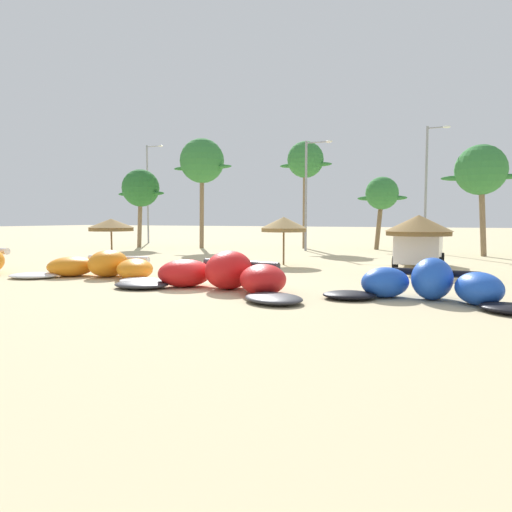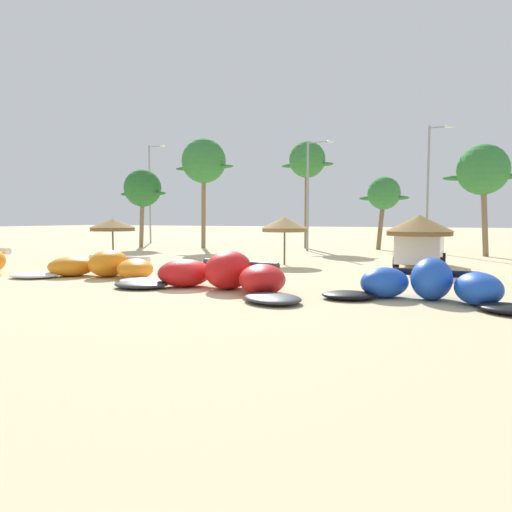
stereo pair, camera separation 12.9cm
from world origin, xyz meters
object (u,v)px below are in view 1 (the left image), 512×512
beach_umbrella_near_palms (419,225)px  lamppost_west (149,189)px  palm_leftmost (141,189)px  beach_umbrella_near_van (111,225)px  beach_umbrella_middle (284,224)px  kite_left (103,267)px  kite_left_of_center (222,276)px  palm_center_right (481,171)px  lamppost_east_center (428,183)px  palm_left (202,162)px  palm_left_of_gap (305,161)px  parked_car_second (420,246)px  palm_center_left (382,194)px  kite_center (430,285)px  lamppost_west_center (308,189)px

beach_umbrella_near_palms → lamppost_west: 32.76m
palm_leftmost → lamppost_west: (-4.03, 6.56, 0.47)m
beach_umbrella_near_van → beach_umbrella_middle: beach_umbrella_middle is taller
kite_left → kite_left_of_center: bearing=-10.0°
palm_center_right → lamppost_east_center: (-3.48, 2.56, -0.48)m
beach_umbrella_near_van → beach_umbrella_near_palms: 17.05m
kite_left → kite_left_of_center: (6.30, -1.11, 0.08)m
palm_left → lamppost_west: bearing=150.9°
palm_left → lamppost_west: size_ratio=0.93×
beach_umbrella_near_van → palm_left_of_gap: size_ratio=0.30×
lamppost_west → lamppost_east_center: (27.03, -2.74, -0.38)m
palm_left → palm_left_of_gap: 8.62m
parked_car_second → palm_center_left: 14.46m
palm_left → palm_center_left: palm_left is taller
lamppost_west → lamppost_east_center: lamppost_west is taller
kite_center → lamppost_west_center: 23.14m
palm_left → palm_center_right: 21.25m
palm_leftmost → palm_left_of_gap: size_ratio=0.76×
beach_umbrella_middle → parked_car_second: beach_umbrella_middle is taller
beach_umbrella_middle → palm_leftmost: size_ratio=0.39×
beach_umbrella_near_palms → palm_leftmost: size_ratio=0.46×
kite_left → lamppost_west: lamppost_west is taller
kite_left → palm_left: size_ratio=0.84×
kite_left_of_center → parked_car_second: (5.46, 11.26, 0.57)m
palm_left_of_gap → palm_leftmost: bearing=-161.1°
palm_left_of_gap → palm_center_left: bearing=8.5°
palm_center_right → kite_left: bearing=-127.0°
palm_left → kite_left: bearing=-71.3°
lamppost_west_center → kite_center: bearing=-62.7°
beach_umbrella_near_van → palm_leftmost: bearing=120.3°
parked_car_second → beach_umbrella_near_palms: bearing=-86.6°
beach_umbrella_near_van → palm_leftmost: 13.77m
beach_umbrella_near_van → lamppost_west_center: 15.63m
parked_car_second → palm_leftmost: bearing=161.4°
kite_left_of_center → lamppost_east_center: bearing=78.2°
beach_umbrella_near_van → kite_left_of_center: bearing=-33.6°
palm_left_of_gap → beach_umbrella_middle: bearing=-76.1°
kite_left_of_center → palm_left: bearing=122.1°
palm_leftmost → palm_center_right: size_ratio=0.91×
palm_center_left → kite_left_of_center: bearing=-92.9°
lamppost_west_center → lamppost_east_center: size_ratio=0.91×
beach_umbrella_near_van → kite_left: bearing=-51.7°
beach_umbrella_middle → palm_center_left: bearing=80.2°
parked_car_second → lamppost_west_center: size_ratio=0.60×
beach_umbrella_near_van → kite_center: bearing=-20.8°
kite_center → beach_umbrella_near_van: 19.48m
palm_center_left → lamppost_west_center: lamppost_west_center is taller
palm_center_right → lamppost_east_center: bearing=143.7°
parked_car_second → palm_left: size_ratio=0.55×
beach_umbrella_near_palms → beach_umbrella_middle: bearing=173.6°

